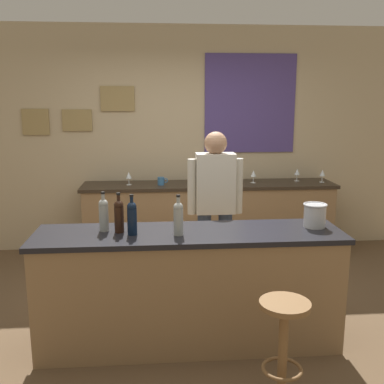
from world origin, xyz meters
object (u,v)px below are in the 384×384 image
object	(u,v)px
bartender	(215,204)
ice_bucket	(315,215)
wine_glass_b	(191,174)
wine_glass_e	(322,173)
bar_stool	(284,334)
wine_bottle_b	(119,215)
coffee_mug	(161,181)
wine_glass_d	(297,172)
wine_glass_c	(253,174)
wine_bottle_a	(104,214)
wine_glass_a	(129,176)
wine_bottle_d	(178,217)
wine_bottle_c	(132,217)

from	to	relation	value
bartender	ice_bucket	world-z (taller)	bartender
bartender	wine_glass_b	xyz separation A→B (m)	(-0.12, 1.32, 0.07)
bartender	wine_glass_e	size ratio (longest dim) A/B	10.45
ice_bucket	wine_glass_b	xyz separation A→B (m)	(-0.81, 2.07, -0.01)
bar_stool	wine_glass_b	world-z (taller)	wine_glass_b
wine_bottle_b	coffee_mug	size ratio (longest dim) A/B	2.45
ice_bucket	wine_glass_d	bearing A→B (deg)	75.88
wine_glass_c	wine_glass_e	distance (m)	0.86
wine_bottle_a	wine_glass_c	world-z (taller)	wine_bottle_a
bar_stool	wine_bottle_a	distance (m)	1.56
wine_bottle_a	wine_bottle_b	world-z (taller)	same
wine_glass_a	wine_bottle_a	bearing A→B (deg)	-92.19
wine_bottle_d	wine_glass_c	distance (m)	2.37
wine_bottle_d	bartender	bearing A→B (deg)	66.07
wine_bottle_c	wine_bottle_d	bearing A→B (deg)	-6.91
wine_glass_b	wine_bottle_d	bearing A→B (deg)	-97.04
wine_bottle_b	wine_glass_a	world-z (taller)	wine_bottle_b
bar_stool	wine_glass_b	distance (m)	2.94
bar_stool	wine_glass_a	bearing A→B (deg)	111.69
wine_glass_c	coffee_mug	size ratio (longest dim) A/B	1.24
bartender	coffee_mug	distance (m)	1.30
wine_glass_a	wine_glass_d	xyz separation A→B (m)	(2.09, 0.09, 0.00)
wine_glass_a	wine_glass_c	bearing A→B (deg)	0.37
wine_bottle_d	wine_glass_d	xyz separation A→B (m)	(1.60, 2.21, -0.05)
coffee_mug	wine_glass_e	bearing A→B (deg)	0.53
wine_glass_a	wine_glass_b	distance (m)	0.76
wine_glass_c	bartender	bearing A→B (deg)	-117.07
wine_glass_a	coffee_mug	size ratio (longest dim) A/B	1.24
bar_stool	wine_glass_c	xyz separation A→B (m)	(0.41, 2.80, 0.55)
wine_bottle_b	wine_glass_a	distance (m)	2.01
wine_glass_e	coffee_mug	size ratio (longest dim) A/B	1.24
wine_bottle_d	ice_bucket	xyz separation A→B (m)	(1.08, 0.13, -0.04)
wine_bottle_b	wine_glass_d	distance (m)	2.94
wine_glass_d	wine_glass_e	size ratio (longest dim) A/B	1.00
wine_bottle_d	wine_glass_a	size ratio (longest dim) A/B	1.97
wine_glass_b	wine_bottle_c	bearing A→B (deg)	-105.84
wine_bottle_a	wine_glass_a	xyz separation A→B (m)	(0.08, 1.97, -0.05)
wine_bottle_d	wine_glass_e	distance (m)	2.83
wine_bottle_b	wine_bottle_d	xyz separation A→B (m)	(0.44, -0.11, 0.00)
wine_glass_e	wine_glass_b	bearing A→B (deg)	176.43
wine_bottle_b	wine_glass_c	bearing A→B (deg)	53.95
ice_bucket	coffee_mug	xyz separation A→B (m)	(-1.18, 1.95, -0.07)
bar_stool	wine_bottle_c	distance (m)	1.34
bartender	wine_glass_e	distance (m)	1.93
wine_bottle_b	wine_glass_c	world-z (taller)	wine_bottle_b
bar_stool	wine_glass_c	size ratio (longest dim) A/B	4.39
bar_stool	wine_bottle_a	xyz separation A→B (m)	(-1.19, 0.82, 0.60)
ice_bucket	wine_glass_c	size ratio (longest dim) A/B	1.21
wine_glass_a	ice_bucket	bearing A→B (deg)	-51.84
bar_stool	wine_bottle_c	xyz separation A→B (m)	(-0.97, 0.71, 0.60)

